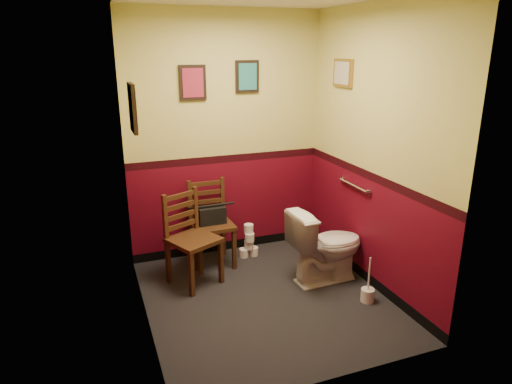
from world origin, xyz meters
The scene contains 16 objects.
floor centered at (0.00, 0.00, 0.00)m, with size 2.20×2.40×0.00m, color black.
wall_back centered at (0.00, 1.20, 1.35)m, with size 2.20×2.70×0.00m, color #530716.
wall_front centered at (0.00, -1.20, 1.35)m, with size 2.20×2.70×0.00m, color #530716.
wall_left centered at (-1.10, 0.00, 1.35)m, with size 2.40×2.70×0.00m, color #530716.
wall_right centered at (1.10, 0.00, 1.35)m, with size 2.40×2.70×0.00m, color #530716.
grab_bar centered at (1.07, 0.25, 0.95)m, with size 0.05×0.56×0.06m.
framed_print_back_a centered at (-0.35, 1.18, 1.95)m, with size 0.28×0.04×0.36m.
framed_print_back_b centered at (0.25, 1.18, 2.00)m, with size 0.26×0.04×0.34m.
framed_print_left centered at (-1.08, 0.10, 1.85)m, with size 0.04×0.30×0.38m.
framed_print_right centered at (1.08, 0.60, 2.05)m, with size 0.04×0.34×0.28m.
toilet centered at (0.72, 0.14, 0.38)m, with size 0.43×0.78×0.76m, color white.
toilet_brush centered at (0.89, -0.38, 0.07)m, with size 0.13×0.13×0.45m.
chair_left centered at (-0.57, 0.59, 0.47)m, with size 0.58×0.58×0.94m.
chair_right centered at (-0.27, 0.93, 0.47)m, with size 0.45×0.45×0.93m.
handbag centered at (-0.27, 0.89, 0.58)m, with size 0.30×0.15×0.21m.
tp_stack centered at (0.17, 0.93, 0.17)m, with size 0.22×0.14×0.39m.
Camera 1 is at (-1.44, -3.57, 2.30)m, focal length 32.00 mm.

